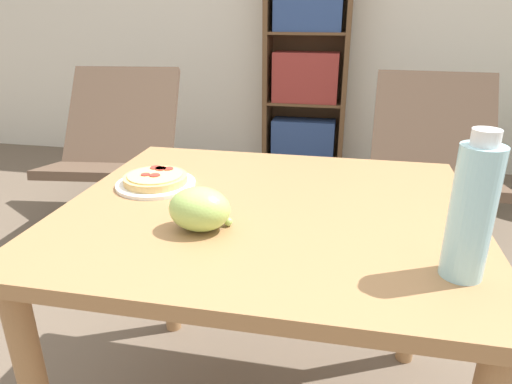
# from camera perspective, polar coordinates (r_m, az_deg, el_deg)

# --- Properties ---
(dining_table) EXTENTS (1.03, 0.89, 0.75)m
(dining_table) POSITION_cam_1_polar(r_m,az_deg,el_deg) (1.20, 1.50, -6.45)
(dining_table) COLOR #A37549
(dining_table) RESTS_ON ground_plane
(pizza_on_plate) EXTENTS (0.22, 0.22, 0.04)m
(pizza_on_plate) POSITION_cam_1_polar(r_m,az_deg,el_deg) (1.31, -12.42, 1.40)
(pizza_on_plate) COLOR white
(pizza_on_plate) RESTS_ON dining_table
(grape_bunch) EXTENTS (0.14, 0.11, 0.10)m
(grape_bunch) POSITION_cam_1_polar(r_m,az_deg,el_deg) (1.02, -7.19, -2.15)
(grape_bunch) COLOR #A8CC66
(grape_bunch) RESTS_ON dining_table
(drink_bottle) EXTENTS (0.08, 0.08, 0.28)m
(drink_bottle) POSITION_cam_1_polar(r_m,az_deg,el_deg) (0.89, 25.38, -2.15)
(drink_bottle) COLOR #A3DBEA
(drink_bottle) RESTS_ON dining_table
(lounge_chair_near) EXTENTS (0.74, 0.84, 0.88)m
(lounge_chair_near) POSITION_cam_1_polar(r_m,az_deg,el_deg) (2.87, -16.88, 2.13)
(lounge_chair_near) COLOR slate
(lounge_chair_near) RESTS_ON ground_plane
(lounge_chair_far) EXTENTS (0.69, 0.79, 0.88)m
(lounge_chair_far) POSITION_cam_1_polar(r_m,az_deg,el_deg) (2.71, 20.81, 0.50)
(lounge_chair_far) COLOR slate
(lounge_chair_far) RESTS_ON ground_plane
(bookshelf) EXTENTS (0.63, 0.28, 1.58)m
(bookshelf) POSITION_cam_1_polar(r_m,az_deg,el_deg) (3.61, 6.27, 14.43)
(bookshelf) COLOR brown
(bookshelf) RESTS_ON ground_plane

